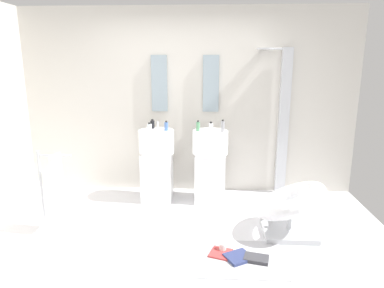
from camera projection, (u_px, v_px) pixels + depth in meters
name	position (u px, v px, depth m)	size (l,w,h in m)	color
ground_plane	(175.00, 245.00, 3.67)	(4.80, 3.60, 0.04)	silver
rear_partition	(185.00, 102.00, 4.96)	(4.80, 0.10, 2.60)	beige
pedestal_sink_left	(157.00, 163.00, 4.71)	(0.47, 0.47, 1.08)	white
pedestal_sink_right	(210.00, 164.00, 4.68)	(0.47, 0.47, 1.08)	white
vanity_mirror_left	(159.00, 84.00, 4.85)	(0.22, 0.03, 0.78)	#8C9EA8
vanity_mirror_right	(211.00, 84.00, 4.81)	(0.22, 0.03, 0.78)	#8C9EA8
shower_column	(283.00, 119.00, 4.83)	(0.49, 0.24, 2.05)	#B7BABF
lounge_chair	(290.00, 205.00, 3.78)	(1.03, 1.03, 0.65)	#B7BABF
towel_rack	(54.00, 180.00, 3.74)	(0.37, 0.22, 0.95)	#B7BABF
area_rug	(235.00, 258.00, 3.38)	(0.94, 0.68, 0.01)	#B2B2B7
magazine_navy	(239.00, 257.00, 3.36)	(0.24, 0.22, 0.03)	navy
magazine_charcoal	(256.00, 259.00, 3.34)	(0.23, 0.16, 0.04)	#38383D
magazine_red	(221.00, 253.00, 3.45)	(0.20, 0.21, 0.02)	#B73838
coffee_mug	(223.00, 247.00, 3.50)	(0.07, 0.07, 0.08)	white
soap_bottle_blue	(166.00, 126.00, 4.58)	(0.05, 0.05, 0.13)	#4C72B7
soap_bottle_green	(198.00, 126.00, 4.54)	(0.05, 0.05, 0.14)	#59996B
soap_bottle_clear	(150.00, 128.00, 4.50)	(0.06, 0.06, 0.12)	silver
soap_bottle_white	(211.00, 128.00, 4.43)	(0.05, 0.05, 0.14)	white
soap_bottle_black	(152.00, 124.00, 4.72)	(0.06, 0.06, 0.13)	black
soap_bottle_grey	(223.00, 126.00, 4.50)	(0.05, 0.05, 0.16)	#99999E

